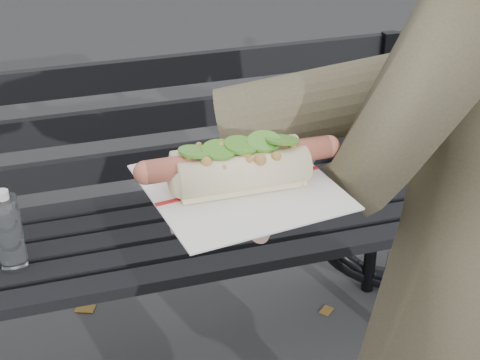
% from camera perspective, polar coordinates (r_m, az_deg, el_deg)
% --- Properties ---
extents(park_bench, '(1.50, 0.44, 0.88)m').
position_cam_1_polar(park_bench, '(1.95, -5.78, -1.59)').
color(park_bench, black).
rests_on(park_bench, ground).
extents(person, '(0.74, 0.62, 1.74)m').
position_cam_1_polar(person, '(1.15, 17.79, -6.85)').
color(person, '#4E4634').
rests_on(person, ground).
extents(held_hotdog, '(0.63, 0.31, 0.20)m').
position_cam_1_polar(held_hotdog, '(0.88, 10.78, 5.58)').
color(held_hotdog, '#4E4634').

